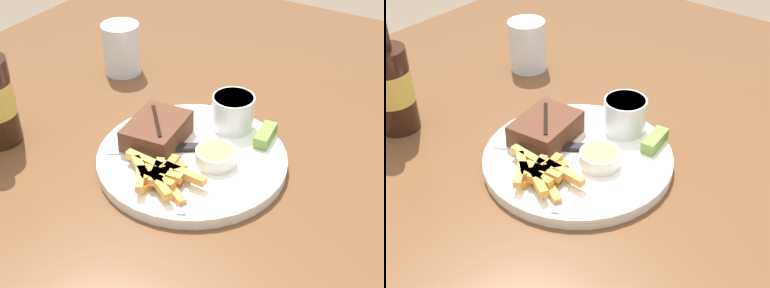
{
  "view_description": "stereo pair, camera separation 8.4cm",
  "coord_description": "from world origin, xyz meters",
  "views": [
    {
      "loc": [
        -0.58,
        -0.36,
        1.26
      ],
      "look_at": [
        0.0,
        0.0,
        0.77
      ],
      "focal_mm": 50.0,
      "sensor_mm": 36.0,
      "label": 1
    },
    {
      "loc": [
        -0.53,
        -0.42,
        1.26
      ],
      "look_at": [
        0.0,
        0.0,
        0.77
      ],
      "focal_mm": 50.0,
      "sensor_mm": 36.0,
      "label": 2
    }
  ],
  "objects": [
    {
      "name": "dining_table",
      "position": [
        0.0,
        0.0,
        0.67
      ],
      "size": [
        1.47,
        1.31,
        0.74
      ],
      "color": "brown",
      "rests_on": "ground_plane"
    },
    {
      "name": "dinner_plate",
      "position": [
        0.0,
        0.0,
        0.75
      ],
      "size": [
        0.3,
        0.3,
        0.02
      ],
      "color": "white",
      "rests_on": "dining_table"
    },
    {
      "name": "steak_portion",
      "position": [
        0.0,
        0.07,
        0.77
      ],
      "size": [
        0.12,
        0.09,
        0.04
      ],
      "color": "#512D1E",
      "rests_on": "dinner_plate"
    },
    {
      "name": "fries_pile",
      "position": [
        -0.08,
        0.0,
        0.77
      ],
      "size": [
        0.09,
        0.14,
        0.02
      ],
      "color": "gold",
      "rests_on": "dinner_plate"
    },
    {
      "name": "coleslaw_cup",
      "position": [
        0.1,
        -0.02,
        0.79
      ],
      "size": [
        0.07,
        0.07,
        0.06
      ],
      "color": "white",
      "rests_on": "dinner_plate"
    },
    {
      "name": "dipping_sauce_cup",
      "position": [
        0.0,
        -0.04,
        0.77
      ],
      "size": [
        0.06,
        0.06,
        0.02
      ],
      "color": "silver",
      "rests_on": "dinner_plate"
    },
    {
      "name": "pickle_spear",
      "position": [
        0.1,
        -0.08,
        0.76
      ],
      "size": [
        0.06,
        0.03,
        0.02
      ],
      "color": "olive",
      "rests_on": "dinner_plate"
    },
    {
      "name": "fork_utensil",
      "position": [
        -0.07,
        -0.03,
        0.76
      ],
      "size": [
        0.13,
        0.07,
        0.0
      ],
      "rotation": [
        0.0,
        0.0,
        6.73
      ],
      "color": "#B7B7BC",
      "rests_on": "dinner_plate"
    },
    {
      "name": "knife_utensil",
      "position": [
        -0.01,
        0.04,
        0.76
      ],
      "size": [
        0.11,
        0.15,
        0.01
      ],
      "rotation": [
        0.0,
        0.0,
        2.17
      ],
      "color": "#B7B7BC",
      "rests_on": "dinner_plate"
    },
    {
      "name": "drinking_glass",
      "position": [
        0.19,
        0.28,
        0.79
      ],
      "size": [
        0.08,
        0.08,
        0.1
      ],
      "color": "silver",
      "rests_on": "dining_table"
    }
  ]
}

